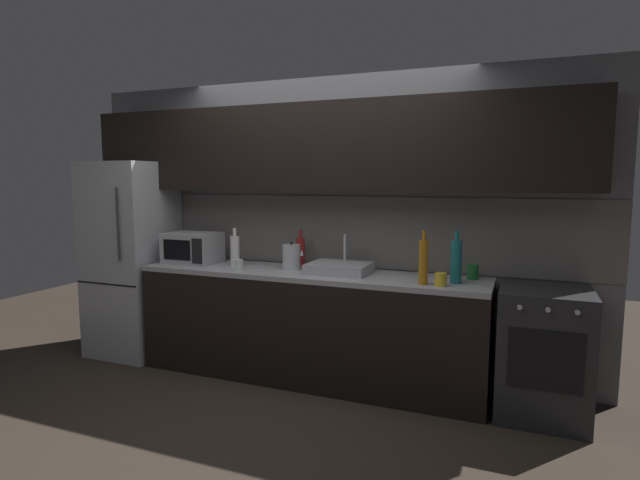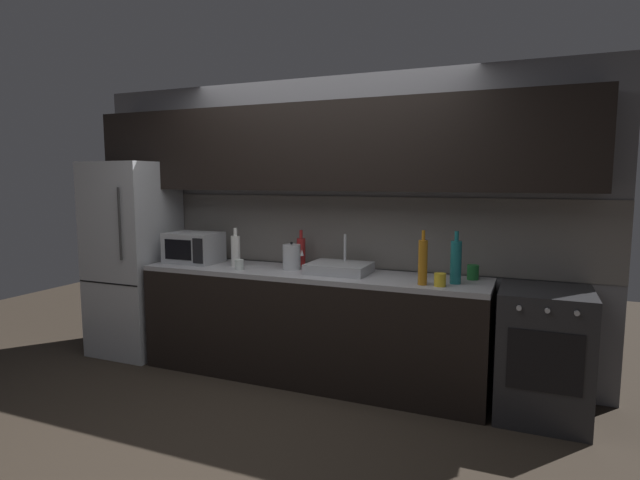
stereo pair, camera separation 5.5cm
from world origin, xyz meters
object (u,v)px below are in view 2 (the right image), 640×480
Objects in this scene: mug_green at (473,272)px; mug_yellow at (440,280)px; oven_range at (543,354)px; wine_bottle_teal at (456,262)px; mug_clear at (239,265)px; wine_bottle_white at (236,250)px; wine_bottle_red at (301,251)px; wine_bottle_amber at (423,262)px; kettle at (292,257)px; refrigerator at (134,258)px; microwave at (194,247)px.

mug_yellow is (-0.19, -0.34, -0.01)m from mug_green.
wine_bottle_teal is at bearing -176.60° from oven_range.
mug_clear is (-2.32, -0.15, 0.49)m from oven_range.
wine_bottle_teal is at bearing -0.66° from wine_bottle_white.
wine_bottle_red is at bearing 173.52° from oven_range.
mug_clear is at bearing 179.48° from wine_bottle_amber.
refrigerator is at bearing -179.00° from kettle.
refrigerator is at bearing -172.44° from wine_bottle_red.
oven_range is 1.96× the size of microwave.
oven_range is (3.58, -0.00, -0.45)m from refrigerator.
wine_bottle_amber is at bearing -148.62° from wine_bottle_teal.
mug_green is at bearing 9.92° from mug_clear.
wine_bottle_red reaches higher than mug_green.
refrigerator reaches higher than mug_green.
mug_clear is at bearing -6.88° from refrigerator.
wine_bottle_red reaches higher than mug_clear.
mug_clear is 1.64m from mug_yellow.
wine_bottle_teal is at bearing 56.54° from mug_yellow.
refrigerator is at bearing 179.22° from wine_bottle_white.
mug_clear is at bearing -155.39° from kettle.
wine_bottle_red is 0.82× the size of wine_bottle_teal.
wine_bottle_white is 3.04× the size of mug_green.
refrigerator reaches higher than mug_yellow.
wine_bottle_red is 1.31m from mug_yellow.
wine_bottle_amber is at bearing -0.52° from mug_clear.
mug_green is at bearing -2.04° from wine_bottle_red.
wine_bottle_teal is at bearing 3.80° from mug_clear.
wine_bottle_red is at bearing 161.11° from wine_bottle_amber.
wine_bottle_amber is 1.02× the size of wine_bottle_teal.
microwave is 0.61m from mug_clear.
wine_bottle_amber reaches higher than microwave.
mug_green is 1.85m from mug_clear.
wine_bottle_amber is (1.12, -0.38, 0.04)m from wine_bottle_red.
mug_yellow is (1.25, -0.39, -0.08)m from wine_bottle_red.
wine_bottle_amber is 1.52m from mug_clear.
refrigerator is 1.26m from mug_clear.
microwave is at bearing -176.44° from mug_green.
mug_yellow is at bearing -4.98° from wine_bottle_white.
mug_clear is at bearing 179.41° from mug_yellow.
wine_bottle_white is (-1.63, 0.15, -0.03)m from wine_bottle_amber.
wine_bottle_white is (-1.84, 0.02, -0.02)m from wine_bottle_teal.
kettle is at bearing 4.96° from wine_bottle_white.
mug_clear is at bearing -176.20° from wine_bottle_teal.
wine_bottle_amber is 4.22× the size of mug_yellow.
mug_clear is at bearing -16.48° from microwave.
mug_yellow is at bearing -166.33° from oven_range.
mug_clear is at bearing -49.22° from wine_bottle_white.
wine_bottle_amber is 4.56× the size of mug_clear.
wine_bottle_red is at bearing 43.35° from mug_clear.
wine_bottle_red is 1.19m from wine_bottle_amber.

